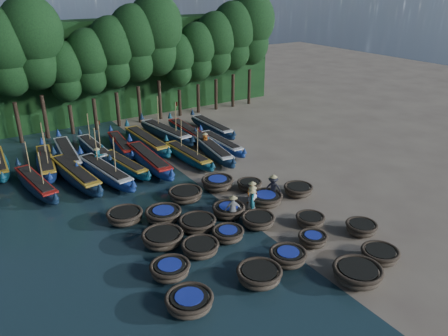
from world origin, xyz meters
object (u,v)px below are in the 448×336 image
coracle_22 (185,195)px  long_boat_1 (36,184)px  coracle_17 (229,210)px  coracle_24 (250,185)px  coracle_21 (164,215)px  long_boat_8 (221,144)px  coracle_5 (189,302)px  fisherman_2 (252,193)px  fisherman_6 (205,142)px  coracle_10 (170,270)px  coracle_4 (380,255)px  long_boat_13 (121,145)px  coracle_18 (265,199)px  coracle_3 (357,273)px  long_boat_10 (46,163)px  coracle_12 (228,234)px  coracle_7 (288,257)px  long_boat_14 (146,141)px  coracle_8 (313,239)px  fisherman_0 (252,197)px  coracle_11 (200,248)px  coracle_15 (163,238)px  long_boat_5 (149,160)px  fisherman_1 (252,200)px  coracle_16 (198,223)px  coracle_23 (218,183)px  fisherman_3 (273,188)px  long_boat_15 (166,133)px  long_boat_4 (124,165)px  long_boat_2 (75,174)px  coracle_19 (298,190)px  long_boat_3 (105,172)px  coracle_9 (361,228)px  coracle_20 (125,216)px  long_boat_11 (67,154)px  long_boat_16 (187,132)px  long_boat_6 (188,156)px  fisherman_5 (98,158)px  coracle_6 (259,275)px  long_boat_12 (94,149)px

coracle_22 → long_boat_1: (-8.05, 6.92, 0.08)m
coracle_17 → coracle_24: coracle_17 is taller
coracle_21 → coracle_22: size_ratio=0.92×
long_boat_8 → coracle_5: bearing=-126.1°
fisherman_2 → fisherman_6: (2.36, 10.06, 0.02)m
coracle_10 → long_boat_1: (-3.57, 13.74, 0.09)m
coracle_4 → coracle_10: coracle_10 is taller
long_boat_13 → fisherman_6: fisherman_6 is taller
coracle_18 → coracle_3: bearing=-97.2°
long_boat_10 → fisherman_6: bearing=-7.1°
long_boat_1 → coracle_12: bearing=-66.0°
coracle_7 → long_boat_14: size_ratio=0.26×
coracle_4 → coracle_5: 10.31m
coracle_8 → fisherman_0: (-0.41, 5.11, 0.49)m
coracle_11 → coracle_15: size_ratio=0.90×
long_boat_5 → fisherman_1: fisherman_1 is taller
coracle_16 → coracle_23: size_ratio=1.01×
long_boat_8 → fisherman_1: bearing=-112.3°
fisherman_3 → coracle_16: bearing=-126.2°
fisherman_3 → fisherman_2: bearing=-142.4°
long_boat_15 → coracle_17: bearing=-108.8°
coracle_10 → coracle_23: (7.21, 7.17, 0.04)m
long_boat_4 → coracle_24: bearing=-60.9°
coracle_5 → long_boat_2: size_ratio=0.30×
coracle_18 → coracle_4: bearing=-81.9°
coracle_19 → long_boat_3: size_ratio=0.27×
long_boat_5 → fisherman_1: (2.49, -10.29, 0.28)m
coracle_9 → long_boat_5: (-6.31, 15.76, 0.19)m
coracle_20 → long_boat_1: size_ratio=0.28×
coracle_11 → long_boat_5: long_boat_5 is taller
coracle_3 → long_boat_11: 24.61m
coracle_17 → coracle_18: 2.87m
coracle_18 → long_boat_16: bearing=81.9°
coracle_22 → fisherman_0: 4.56m
coracle_20 → fisherman_3: bearing=-15.3°
coracle_4 → coracle_11: 9.40m
coracle_8 → long_boat_6: bearing=90.2°
coracle_18 → coracle_22: bearing=141.0°
fisherman_5 → long_boat_10: bearing=103.4°
coracle_15 → coracle_20: size_ratio=1.06×
coracle_4 → long_boat_8: size_ratio=0.30×
long_boat_2 → long_boat_1: bearing=173.1°
coracle_23 → long_boat_10: bearing=132.7°
long_boat_11 → fisherman_6: (10.53, -4.08, 0.27)m
coracle_19 → long_boat_8: size_ratio=0.30×
coracle_6 → long_boat_8: size_ratio=0.34×
coracle_24 → fisherman_5: (-7.74, 9.35, 0.50)m
long_boat_6 → long_boat_10: size_ratio=0.94×
long_boat_12 → long_boat_16: long_boat_12 is taller
coracle_7 → fisherman_0: (1.91, 5.74, 0.42)m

